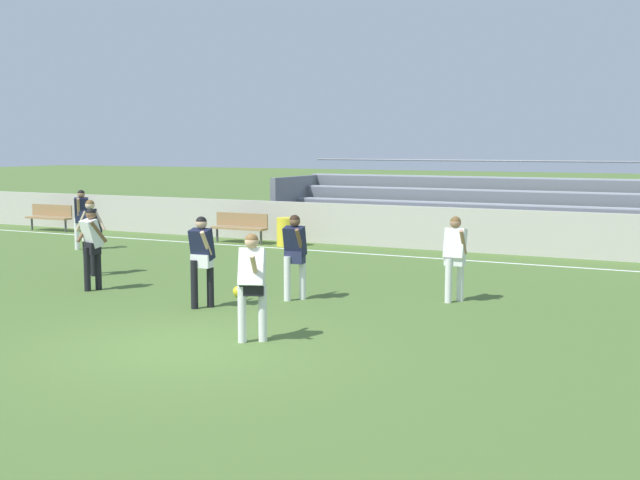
# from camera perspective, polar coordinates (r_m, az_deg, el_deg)

# --- Properties ---
(ground_plane) EXTENTS (160.00, 160.00, 0.00)m
(ground_plane) POSITION_cam_1_polar(r_m,az_deg,el_deg) (12.30, -9.26, -7.33)
(ground_plane) COLOR #4C6B30
(field_line_sideline) EXTENTS (44.00, 0.12, 0.01)m
(field_line_sideline) POSITION_cam_1_polar(r_m,az_deg,el_deg) (21.65, 7.54, -1.24)
(field_line_sideline) COLOR white
(field_line_sideline) RESTS_ON ground
(sideline_wall) EXTENTS (48.00, 0.16, 1.21)m
(sideline_wall) POSITION_cam_1_polar(r_m,az_deg,el_deg) (23.13, 8.92, 0.75)
(sideline_wall) COLOR #BCB7AD
(sideline_wall) RESTS_ON ground
(bleacher_stand) EXTENTS (20.17, 3.47, 2.47)m
(bleacher_stand) POSITION_cam_1_polar(r_m,az_deg,el_deg) (24.82, 19.10, 1.86)
(bleacher_stand) COLOR #9EA3AD
(bleacher_stand) RESTS_ON ground
(bench_near_wall_gap) EXTENTS (1.80, 0.40, 0.90)m
(bench_near_wall_gap) POSITION_cam_1_polar(r_m,az_deg,el_deg) (29.65, -18.29, 1.66)
(bench_near_wall_gap) COLOR #99754C
(bench_near_wall_gap) RESTS_ON ground
(bench_far_right) EXTENTS (1.80, 0.40, 0.90)m
(bench_far_right) POSITION_cam_1_polar(r_m,az_deg,el_deg) (24.80, -5.59, 1.05)
(bench_far_right) COLOR #99754C
(bench_far_right) RESTS_ON ground
(trash_bin) EXTENTS (0.58, 0.58, 0.83)m
(trash_bin) POSITION_cam_1_polar(r_m,az_deg,el_deg) (23.94, -2.34, 0.57)
(trash_bin) COLOR yellow
(trash_bin) RESTS_ON ground
(player_dark_overlapping) EXTENTS (0.45, 0.57, 1.67)m
(player_dark_overlapping) POSITION_cam_1_polar(r_m,az_deg,el_deg) (14.94, -8.23, -0.95)
(player_dark_overlapping) COLOR black
(player_dark_overlapping) RESTS_ON ground
(player_dark_pressing_high) EXTENTS (0.45, 0.60, 1.64)m
(player_dark_pressing_high) POSITION_cam_1_polar(r_m,az_deg,el_deg) (15.55, -1.76, -0.68)
(player_dark_pressing_high) COLOR white
(player_dark_pressing_high) RESTS_ON ground
(player_white_trailing_run) EXTENTS (0.44, 0.50, 1.62)m
(player_white_trailing_run) POSITION_cam_1_polar(r_m,az_deg,el_deg) (15.56, 9.38, -0.79)
(player_white_trailing_run) COLOR white
(player_white_trailing_run) RESTS_ON ground
(player_dark_wide_left) EXTENTS (0.48, 0.65, 1.69)m
(player_dark_wide_left) POSITION_cam_1_polar(r_m,az_deg,el_deg) (24.01, -16.25, 1.75)
(player_dark_wide_left) COLOR white
(player_dark_wide_left) RESTS_ON ground
(player_white_on_ball) EXTENTS (0.58, 0.46, 1.68)m
(player_white_on_ball) POSITION_cam_1_polar(r_m,az_deg,el_deg) (17.21, -15.60, -0.11)
(player_white_on_ball) COLOR black
(player_white_on_ball) RESTS_ON ground
(player_white_deep_cover) EXTENTS (0.49, 0.72, 1.64)m
(player_white_deep_cover) POSITION_cam_1_polar(r_m,az_deg,el_deg) (12.28, -4.75, -2.65)
(player_white_deep_cover) COLOR white
(player_white_deep_cover) RESTS_ON ground
(player_dark_dropping_back) EXTENTS (0.55, 0.45, 1.72)m
(player_dark_dropping_back) POSITION_cam_1_polar(r_m,az_deg,el_deg) (19.24, -15.67, 0.66)
(player_dark_dropping_back) COLOR black
(player_dark_dropping_back) RESTS_ON ground
(soccer_ball) EXTENTS (0.22, 0.22, 0.22)m
(soccer_ball) POSITION_cam_1_polar(r_m,az_deg,el_deg) (16.06, -5.70, -3.58)
(soccer_ball) COLOR yellow
(soccer_ball) RESTS_ON ground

